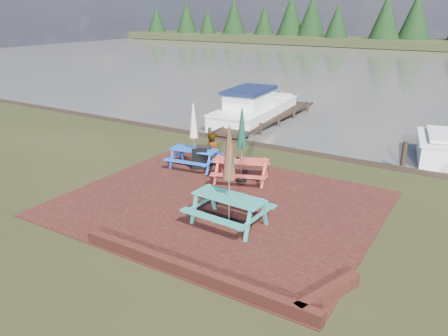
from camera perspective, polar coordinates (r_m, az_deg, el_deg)
name	(u,v)px	position (r m, az deg, el deg)	size (l,w,h in m)	color
ground	(201,216)	(12.36, -3.09, -6.29)	(120.00, 120.00, 0.00)	black
paving	(219,203)	(13.10, -0.60, -4.61)	(9.00, 7.50, 0.02)	#3D1513
brick_wall	(219,277)	(9.51, -0.61, -14.01)	(6.21, 1.79, 0.30)	#4C1E16
water	(419,70)	(46.83, 24.07, 11.61)	(120.00, 60.00, 0.02)	#423F39
picnic_table_teal	(229,192)	(11.47, 0.66, -3.14)	(2.07, 1.86, 2.73)	teal
picnic_table_red	(241,157)	(14.46, 2.29, 1.48)	(2.25, 2.13, 2.51)	#BF3D30
picnic_table_blue	(194,146)	(15.76, -3.92, 2.86)	(1.90, 1.73, 2.38)	blue
chalkboard	(202,158)	(15.67, -2.92, 1.30)	(0.56, 0.78, 0.87)	black
jetty	(267,117)	(23.24, 5.62, 6.58)	(1.76, 9.08, 1.00)	black
boat_jetty	(254,110)	(23.64, 3.94, 7.58)	(2.92, 7.13, 2.02)	white
person	(213,133)	(16.95, -1.45, 4.61)	(0.71, 0.47, 1.95)	gray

